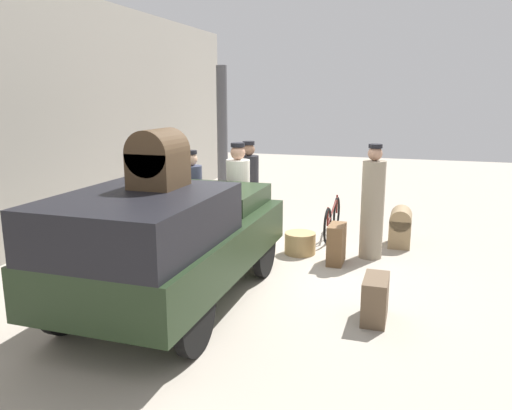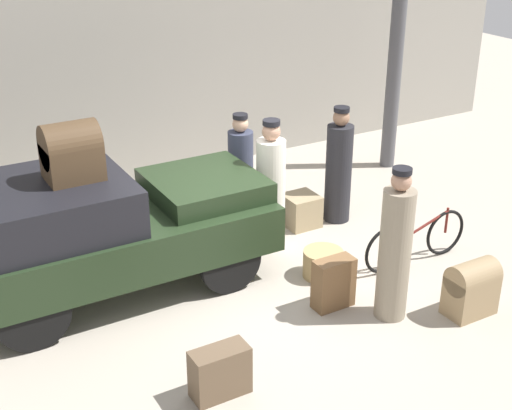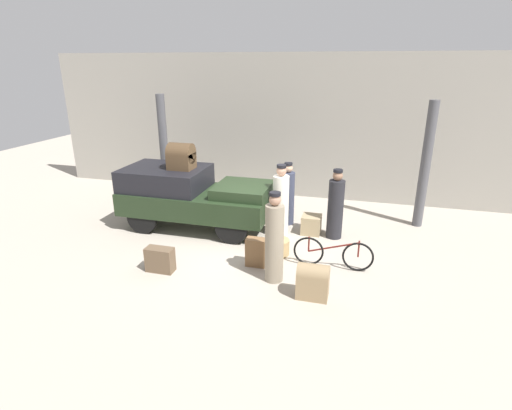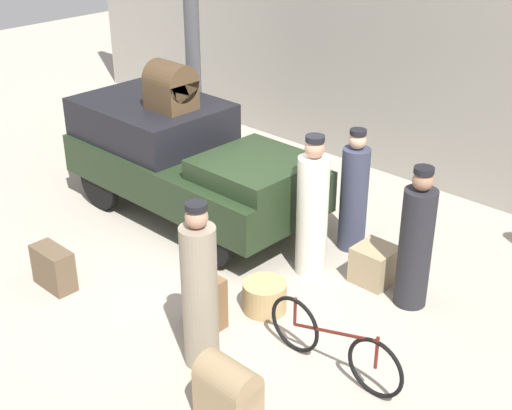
% 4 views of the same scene
% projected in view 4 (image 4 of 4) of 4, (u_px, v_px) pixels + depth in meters
% --- Properties ---
extents(ground_plane, '(30.00, 30.00, 0.00)m').
position_uv_depth(ground_plane, '(234.00, 271.00, 9.26)').
color(ground_plane, '#A89E8E').
extents(station_building_facade, '(16.00, 0.15, 4.50)m').
position_uv_depth(station_building_facade, '(420.00, 43.00, 10.91)').
color(station_building_facade, gray).
rests_on(station_building_facade, ground).
extents(canopy_pillar_left, '(0.26, 0.26, 3.33)m').
position_uv_depth(canopy_pillar_left, '(193.00, 63.00, 12.08)').
color(canopy_pillar_left, '#4C4C51').
rests_on(canopy_pillar_left, ground).
extents(truck, '(3.91, 1.78, 1.58)m').
position_uv_depth(truck, '(184.00, 156.00, 10.37)').
color(truck, black).
rests_on(truck, ground).
extents(bicycle, '(1.71, 0.04, 0.70)m').
position_uv_depth(bicycle, '(333.00, 344.00, 7.33)').
color(bicycle, black).
rests_on(bicycle, ground).
extents(wicker_basket, '(0.52, 0.52, 0.36)m').
position_uv_depth(wicker_basket, '(265.00, 296.00, 8.40)').
color(wicker_basket, tan).
rests_on(wicker_basket, ground).
extents(porter_with_bicycle, '(0.37, 0.37, 1.88)m').
position_uv_depth(porter_with_bicycle, '(200.00, 292.00, 7.24)').
color(porter_with_bicycle, gray).
rests_on(porter_with_bicycle, ground).
extents(porter_carrying_trunk, '(0.37, 0.37, 1.71)m').
position_uv_depth(porter_carrying_trunk, '(354.00, 195.00, 9.48)').
color(porter_carrying_trunk, '#33384C').
rests_on(porter_carrying_trunk, ground).
extents(conductor_in_dark_uniform, '(0.39, 0.39, 1.77)m').
position_uv_depth(conductor_in_dark_uniform, '(416.00, 244.00, 8.26)').
color(conductor_in_dark_uniform, '#232328').
rests_on(conductor_in_dark_uniform, ground).
extents(porter_standing_middle, '(0.40, 0.40, 1.87)m').
position_uv_depth(porter_standing_middle, '(312.00, 212.00, 8.89)').
color(porter_standing_middle, silver).
rests_on(porter_standing_middle, ground).
extents(suitcase_small_leather, '(0.49, 0.48, 0.48)m').
position_uv_depth(suitcase_small_leather, '(375.00, 264.00, 8.94)').
color(suitcase_small_leather, '#9E8966').
rests_on(suitcase_small_leather, ground).
extents(trunk_wicker_pale, '(0.50, 0.24, 0.64)m').
position_uv_depth(trunk_wicker_pale, '(205.00, 299.00, 8.10)').
color(trunk_wicker_pale, brown).
rests_on(trunk_wicker_pale, ground).
extents(suitcase_tan_flat, '(0.59, 0.28, 0.53)m').
position_uv_depth(suitcase_tan_flat, '(54.00, 268.00, 8.82)').
color(suitcase_tan_flat, brown).
rests_on(suitcase_tan_flat, ground).
extents(trunk_large_brown, '(0.59, 0.37, 0.69)m').
position_uv_depth(trunk_large_brown, '(228.00, 391.00, 6.66)').
color(trunk_large_brown, '#937A56').
rests_on(trunk_large_brown, ground).
extents(trunk_on_truck_roof, '(0.63, 0.53, 0.68)m').
position_uv_depth(trunk_on_truck_roof, '(171.00, 87.00, 10.07)').
color(trunk_on_truck_roof, '#4C3823').
rests_on(trunk_on_truck_roof, truck).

